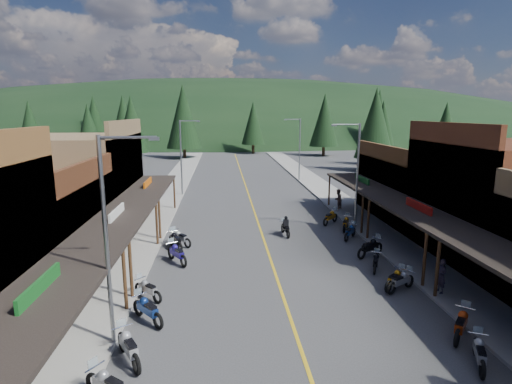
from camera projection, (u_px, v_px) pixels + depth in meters
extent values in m
plane|color=#38383A|center=(276.00, 276.00, 21.80)|extent=(220.00, 220.00, 0.00)
cube|color=gold|center=(250.00, 198.00, 41.33)|extent=(0.15, 90.00, 0.01)
cube|color=gray|center=(165.00, 199.00, 40.58)|extent=(3.40, 94.00, 0.15)
cube|color=gray|center=(332.00, 196.00, 42.06)|extent=(3.40, 94.00, 0.15)
cube|color=black|center=(41.00, 296.00, 12.75)|extent=(3.20, 10.20, 0.18)
cylinder|color=#472D19|center=(125.00, 280.00, 17.57)|extent=(0.16, 0.16, 3.00)
cube|color=#14591E|center=(40.00, 290.00, 12.72)|extent=(0.12, 3.00, 0.70)
cube|color=#3F2111|center=(18.00, 229.00, 21.78)|extent=(8.00, 9.00, 5.00)
cube|color=#3F2111|center=(90.00, 217.00, 21.99)|extent=(0.30, 9.00, 6.20)
cube|color=black|center=(117.00, 218.00, 22.13)|extent=(3.20, 9.00, 0.18)
cylinder|color=#472D19|center=(131.00, 270.00, 18.74)|extent=(0.16, 0.16, 3.00)
cylinder|color=#472D19|center=(157.00, 224.00, 26.36)|extent=(0.16, 0.16, 3.00)
cube|color=silver|center=(117.00, 214.00, 22.09)|extent=(0.12, 3.00, 0.70)
cube|color=brown|center=(78.00, 181.00, 30.97)|extent=(8.00, 10.20, 7.00)
cube|color=brown|center=(128.00, 173.00, 31.17)|extent=(0.30, 10.20, 8.20)
cube|color=black|center=(148.00, 187.00, 31.51)|extent=(3.20, 10.20, 0.18)
cylinder|color=#472D19|center=(160.00, 219.00, 27.54)|extent=(0.16, 0.16, 3.00)
cylinder|color=#472D19|center=(174.00, 193.00, 36.33)|extent=(0.16, 0.16, 3.00)
cube|color=#CC590C|center=(148.00, 184.00, 31.47)|extent=(0.12, 3.00, 0.70)
cylinder|color=#472D19|center=(437.00, 269.00, 18.79)|extent=(0.16, 0.16, 3.00)
cube|color=#562B19|center=(504.00, 201.00, 23.96)|extent=(8.00, 9.00, 7.00)
cube|color=#562B19|center=(443.00, 193.00, 23.51)|extent=(0.30, 9.00, 8.20)
cube|color=black|center=(418.00, 211.00, 23.61)|extent=(3.20, 9.00, 0.18)
cylinder|color=#472D19|center=(425.00, 260.00, 19.96)|extent=(0.16, 0.16, 3.00)
cylinder|color=#472D19|center=(368.00, 219.00, 27.58)|extent=(0.16, 0.16, 3.00)
cube|color=#B2140F|center=(418.00, 208.00, 23.57)|extent=(0.12, 3.00, 0.70)
cube|color=#4C2D16|center=(423.00, 188.00, 33.53)|extent=(8.00, 10.20, 5.00)
cube|color=#4C2D16|center=(379.00, 182.00, 33.09)|extent=(0.30, 10.20, 6.20)
cube|color=black|center=(362.00, 183.00, 32.98)|extent=(3.20, 10.20, 0.18)
cylinder|color=#472D19|center=(362.00, 215.00, 28.75)|extent=(0.16, 0.16, 3.00)
cylinder|color=#472D19|center=(329.00, 191.00, 37.55)|extent=(0.16, 0.16, 3.00)
cube|color=#14591E|center=(362.00, 181.00, 32.94)|extent=(0.12, 3.00, 0.70)
cylinder|color=gray|center=(106.00, 245.00, 14.55)|extent=(0.16, 0.16, 8.00)
cylinder|color=gray|center=(128.00, 137.00, 13.87)|extent=(2.00, 0.10, 0.10)
cube|color=gray|center=(154.00, 139.00, 13.96)|extent=(0.35, 0.18, 0.12)
cylinder|color=gray|center=(181.00, 158.00, 41.90)|extent=(0.16, 0.16, 8.00)
cylinder|color=gray|center=(189.00, 121.00, 41.22)|extent=(2.00, 0.10, 0.10)
cube|color=gray|center=(198.00, 121.00, 41.31)|extent=(0.35, 0.18, 0.12)
cylinder|color=gray|center=(357.00, 178.00, 29.43)|extent=(0.16, 0.16, 8.00)
cylinder|color=gray|center=(346.00, 125.00, 28.58)|extent=(2.00, 0.10, 0.10)
cube|color=gray|center=(334.00, 125.00, 28.51)|extent=(0.35, 0.18, 0.12)
cylinder|color=gray|center=(300.00, 150.00, 50.92)|extent=(0.16, 0.16, 8.00)
cylinder|color=gray|center=(292.00, 119.00, 50.07)|extent=(2.00, 0.10, 0.10)
cube|color=gray|center=(285.00, 120.00, 50.01)|extent=(0.35, 0.18, 0.12)
ellipsoid|color=black|center=(229.00, 136.00, 153.68)|extent=(310.00, 140.00, 60.00)
cylinder|color=black|center=(33.00, 152.00, 78.79)|extent=(0.60, 0.60, 2.00)
cone|color=black|center=(30.00, 124.00, 77.71)|extent=(5.04, 5.04, 9.00)
cylinder|color=black|center=(125.00, 148.00, 87.96)|extent=(0.60, 0.60, 2.00)
cone|color=black|center=(123.00, 119.00, 86.73)|extent=(5.88, 5.88, 10.50)
cylinder|color=black|center=(185.00, 153.00, 77.42)|extent=(0.60, 0.60, 2.00)
cone|color=black|center=(183.00, 116.00, 76.05)|extent=(6.72, 6.72, 12.00)
cylinder|color=black|center=(253.00, 149.00, 86.42)|extent=(0.60, 0.60, 2.00)
cone|color=black|center=(253.00, 123.00, 85.34)|extent=(5.04, 5.04, 9.00)
cylinder|color=black|center=(323.00, 151.00, 81.74)|extent=(0.60, 0.60, 2.00)
cone|color=black|center=(324.00, 120.00, 80.52)|extent=(5.88, 5.88, 10.50)
cylinder|color=black|center=(377.00, 146.00, 94.82)|extent=(0.60, 0.60, 2.00)
cone|color=black|center=(379.00, 116.00, 93.45)|extent=(6.72, 6.72, 12.00)
cylinder|color=black|center=(443.00, 148.00, 88.02)|extent=(0.60, 0.60, 2.00)
cone|color=black|center=(446.00, 123.00, 86.94)|extent=(5.04, 5.04, 9.00)
cylinder|color=black|center=(96.00, 146.00, 93.14)|extent=(0.60, 0.60, 2.00)
cone|color=black|center=(94.00, 119.00, 91.92)|extent=(5.88, 5.88, 10.50)
cylinder|color=black|center=(92.00, 166.00, 58.82)|extent=(0.60, 0.60, 2.00)
cone|color=black|center=(89.00, 132.00, 57.84)|extent=(4.48, 4.48, 8.00)
cylinder|color=black|center=(380.00, 159.00, 67.59)|extent=(0.60, 0.60, 2.00)
cone|color=black|center=(382.00, 127.00, 66.54)|extent=(4.93, 4.93, 8.80)
cylinder|color=black|center=(134.00, 158.00, 68.92)|extent=(0.60, 0.60, 2.00)
cone|color=black|center=(132.00, 124.00, 67.79)|extent=(5.38, 5.38, 9.60)
cylinder|color=black|center=(373.00, 165.00, 60.42)|extent=(0.60, 0.60, 2.00)
cone|color=black|center=(375.00, 123.00, 59.20)|extent=(5.82, 5.82, 10.40)
imported|color=#292233|center=(441.00, 276.00, 19.27)|extent=(0.47, 0.66, 1.71)
imported|color=brown|center=(338.00, 199.00, 36.04)|extent=(0.99, 0.98, 1.82)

